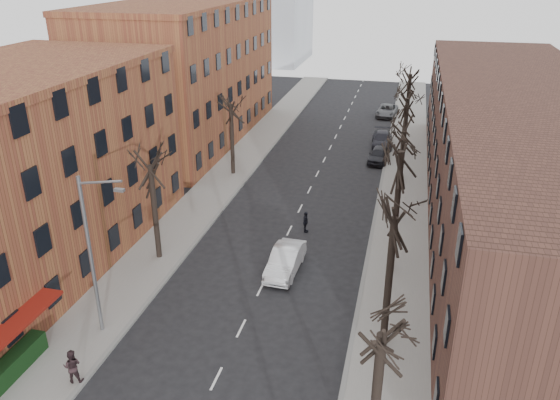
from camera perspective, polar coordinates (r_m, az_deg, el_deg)
The scene contains 21 objects.
sidewalk_left at distance 52.10m, azimuth -4.98°, elevation 3.18°, with size 4.00×90.00×0.15m, color gray.
sidewalk_right at distance 49.66m, azimuth 12.85°, elevation 1.59°, with size 4.00×90.00×0.15m, color gray.
building_left_near at distance 37.44m, azimuth -26.97°, elevation 1.82°, with size 12.00×26.00×12.00m, color brown.
building_left_far at distance 61.12m, azimuth -9.84°, elevation 12.79°, with size 12.00×28.00×14.00m, color brown.
building_right at distance 44.06m, azimuth 23.68°, elevation 4.10°, with size 12.00×50.00×10.00m, color #492B22.
awning_left at distance 30.46m, azimuth -25.65°, elevation -16.15°, with size 1.20×7.00×0.15m, color maroon.
hedge at distance 29.57m, azimuth -27.24°, elevation -16.23°, with size 0.80×6.00×1.00m, color black.
tree_right_b at distance 29.58m, azimuth 10.63°, elevation -15.13°, with size 5.20×5.20×10.80m, color black, non-canonical shape.
tree_right_c at distance 36.19m, azimuth 11.48°, elevation -7.25°, with size 5.20×5.20×11.60m, color black, non-canonical shape.
tree_right_d at distance 43.26m, azimuth 12.03°, elevation -1.87°, with size 5.20×5.20×10.00m, color black, non-canonical shape.
tree_right_e at distance 50.62m, azimuth 12.43°, elevation 1.97°, with size 5.20×5.20×10.80m, color black, non-canonical shape.
tree_right_f at distance 58.14m, azimuth 12.72°, elevation 4.83°, with size 5.20×5.20×11.60m, color black, non-canonical shape.
tree_left_a at distance 37.74m, azimuth -12.47°, elevation -5.95°, with size 5.20×5.20×9.50m, color black, non-canonical shape.
tree_left_b at distance 51.12m, azimuth -4.90°, elevation 2.68°, with size 5.20×5.20×9.50m, color black, non-canonical shape.
streetlight at distance 29.08m, azimuth -18.98°, elevation -5.01°, with size 2.45×0.22×9.03m.
silver_sedan at distance 35.02m, azimuth 0.56°, elevation -6.34°, with size 1.68×4.83×1.59m, color silver.
parked_car_near at distance 54.80m, azimuth 10.28°, elevation 4.68°, with size 1.73×4.31×1.47m, color black.
parked_car_mid at distance 59.56m, azimuth 10.62°, elevation 6.23°, with size 2.11×5.18×1.50m, color #212129.
parked_car_far at distance 71.72m, azimuth 11.11°, elevation 9.16°, with size 2.35×5.11×1.42m, color #585A5F.
pedestrian_b at distance 28.32m, azimuth -20.89°, elevation -15.91°, with size 0.85×0.66×1.74m, color black.
pedestrian_crossing at distance 39.94m, azimuth 2.69°, elevation -2.31°, with size 0.94×0.39×1.61m, color black.
Camera 1 is at (7.75, -11.14, 18.43)m, focal length 35.00 mm.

